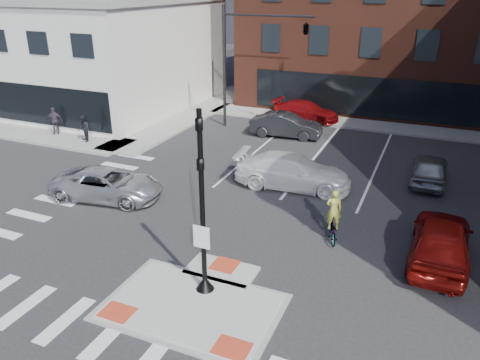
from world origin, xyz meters
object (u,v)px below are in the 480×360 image
at_px(pedestrian_b, 54,121).
at_px(bg_car_silver, 430,168).
at_px(silver_suv, 108,184).
at_px(pedestrian_a, 84,129).
at_px(white_pickup, 293,171).
at_px(cyclist, 333,223).
at_px(bg_car_dark, 286,125).
at_px(bg_car_red, 306,111).
at_px(red_sedan, 441,240).

bearing_deg(pedestrian_b, bg_car_silver, -27.20).
height_order(silver_suv, pedestrian_b, pedestrian_b).
bearing_deg(bg_car_silver, pedestrian_a, 5.63).
bearing_deg(white_pickup, cyclist, -150.97).
relative_size(bg_car_dark, bg_car_red, 0.95).
height_order(white_pickup, bg_car_silver, white_pickup).
relative_size(bg_car_silver, pedestrian_b, 2.42).
bearing_deg(cyclist, bg_car_dark, -83.19).
bearing_deg(white_pickup, bg_car_red, 7.25).
bearing_deg(bg_car_silver, cyclist, 67.14).
distance_m(silver_suv, cyclist, 10.41).
distance_m(silver_suv, pedestrian_a, 8.72).
bearing_deg(silver_suv, white_pickup, -67.52).
bearing_deg(red_sedan, silver_suv, 2.56).
height_order(bg_car_silver, cyclist, cyclist).
bearing_deg(pedestrian_b, pedestrian_a, -42.25).
relative_size(bg_car_red, pedestrian_a, 2.94).
bearing_deg(white_pickup, pedestrian_a, 79.03).
xyz_separation_m(silver_suv, white_pickup, (7.46, 4.64, 0.11)).
bearing_deg(red_sedan, bg_car_dark, -49.82).
bearing_deg(white_pickup, silver_suv, 116.20).
height_order(red_sedan, white_pickup, red_sedan).
bearing_deg(bg_car_red, cyclist, -154.85).
xyz_separation_m(red_sedan, pedestrian_a, (-20.69, 5.54, 0.13)).
bearing_deg(bg_car_dark, bg_car_silver, -120.51).
relative_size(silver_suv, red_sedan, 1.03).
height_order(silver_suv, bg_car_silver, bg_car_silver).
relative_size(red_sedan, bg_car_silver, 1.18).
relative_size(white_pickup, pedestrian_b, 3.23).
distance_m(bg_car_silver, bg_car_red, 12.25).
xyz_separation_m(bg_car_silver, cyclist, (-3.16, -7.60, -0.00)).
relative_size(white_pickup, bg_car_red, 1.16).
height_order(red_sedan, bg_car_red, red_sedan).
distance_m(red_sedan, bg_car_dark, 15.33).
bearing_deg(bg_car_silver, white_pickup, 28.52).
height_order(silver_suv, white_pickup, white_pickup).
relative_size(bg_car_silver, pedestrian_a, 2.56).
distance_m(bg_car_dark, pedestrian_b, 15.03).
distance_m(white_pickup, bg_car_silver, 6.96).
bearing_deg(red_sedan, pedestrian_a, -13.97).
bearing_deg(bg_car_dark, pedestrian_a, 114.94).
xyz_separation_m(bg_car_dark, pedestrian_a, (-11.01, -6.35, 0.21)).
bearing_deg(silver_suv, bg_car_silver, -68.88).
relative_size(bg_car_silver, bg_car_red, 0.87).
height_order(silver_suv, bg_car_red, silver_suv).
relative_size(silver_suv, bg_car_dark, 1.11).
bearing_deg(silver_suv, pedestrian_a, 37.80).
height_order(red_sedan, pedestrian_a, pedestrian_a).
relative_size(silver_suv, pedestrian_b, 2.94).
relative_size(bg_car_silver, cyclist, 1.99).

